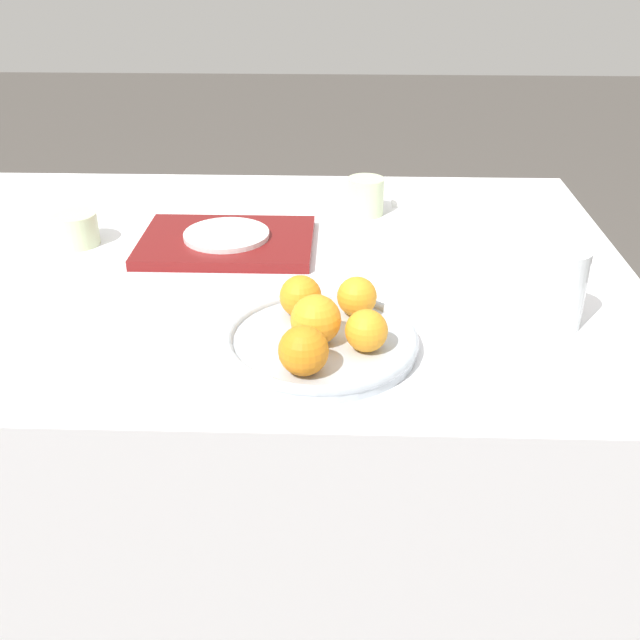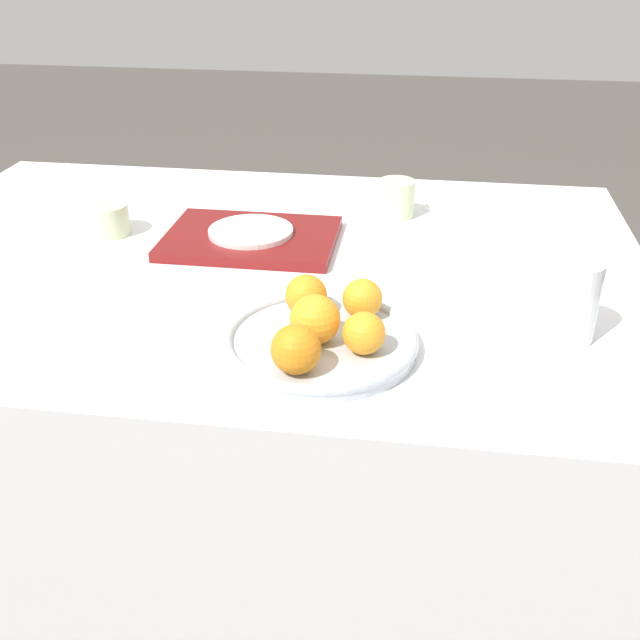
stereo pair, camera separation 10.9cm
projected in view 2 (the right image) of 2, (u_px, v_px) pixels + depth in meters
ground_plane at (265, 554)px, 1.78m from camera, size 12.00×12.00×0.00m
table at (259, 423)px, 1.59m from camera, size 1.48×1.04×0.77m
fruit_platter at (320, 341)px, 1.11m from camera, size 0.29×0.29×0.03m
orange_0 at (315, 319)px, 1.08m from camera, size 0.07×0.07×0.07m
orange_1 at (362, 299)px, 1.15m from camera, size 0.06×0.06×0.06m
orange_2 at (364, 333)px, 1.06m from camera, size 0.06×0.06×0.06m
orange_3 at (306, 295)px, 1.16m from camera, size 0.07×0.07×0.07m
orange_4 at (296, 349)px, 1.01m from camera, size 0.07×0.07×0.07m
water_glass at (572, 301)px, 1.11m from camera, size 0.08×0.08×0.13m
serving_tray at (251, 238)px, 1.47m from camera, size 0.33×0.24×0.02m
side_plate at (251, 231)px, 1.46m from camera, size 0.17×0.17×0.01m
cup_0 at (107, 219)px, 1.50m from camera, size 0.09×0.09×0.06m
cup_1 at (396, 199)px, 1.58m from camera, size 0.08×0.08×0.08m
napkin at (456, 202)px, 1.67m from camera, size 0.14×0.12×0.01m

